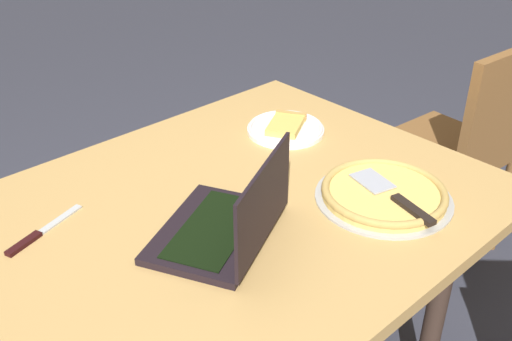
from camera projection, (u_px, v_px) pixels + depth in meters
dining_table at (240, 224)px, 1.51m from camera, size 1.25×1.02×0.70m
laptop at (229, 223)px, 1.32m from camera, size 0.39×0.36×0.21m
pizza_plate at (286, 128)px, 1.79m from camera, size 0.24×0.24×0.04m
pizza_tray at (384, 193)px, 1.47m from camera, size 0.34×0.34×0.04m
table_knife at (38, 234)px, 1.34m from camera, size 0.22×0.09×0.01m
chair_near at (463, 141)px, 2.15m from camera, size 0.44×0.44×0.89m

